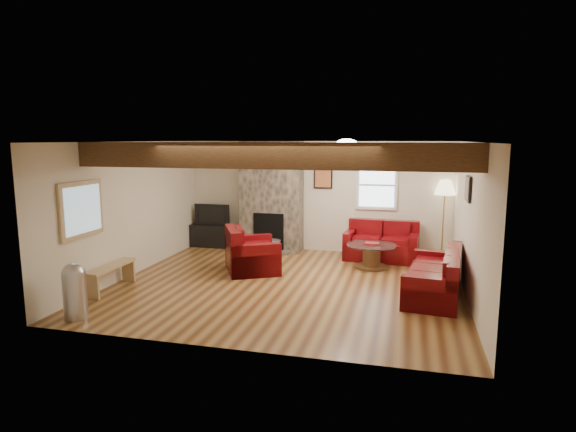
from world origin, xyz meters
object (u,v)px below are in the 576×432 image
at_px(floor_lamp, 445,192).
at_px(television, 213,214).
at_px(armchair_red, 252,249).
at_px(sofa_three, 434,273).
at_px(tv_cabinet, 214,235).
at_px(loveseat, 381,241).
at_px(coffee_table, 371,256).

bearing_deg(floor_lamp, television, -179.78).
bearing_deg(floor_lamp, armchair_red, -152.77).
relative_size(sofa_three, tv_cabinet, 1.81).
distance_m(loveseat, television, 3.99).
relative_size(coffee_table, tv_cabinet, 0.92).
xyz_separation_m(loveseat, tv_cabinet, (-3.96, 0.30, -0.14)).
bearing_deg(television, loveseat, -4.33).
height_order(television, floor_lamp, floor_lamp).
xyz_separation_m(coffee_table, floor_lamp, (1.41, 1.06, 1.22)).
height_order(loveseat, television, television).
xyz_separation_m(armchair_red, coffee_table, (2.23, 0.81, -0.19)).
bearing_deg(tv_cabinet, floor_lamp, 0.22).
relative_size(sofa_three, floor_lamp, 1.14).
height_order(sofa_three, television, television).
height_order(sofa_three, armchair_red, armchair_red).
bearing_deg(coffee_table, floor_lamp, 36.96).
xyz_separation_m(sofa_three, coffee_table, (-1.12, 1.49, -0.13)).
distance_m(loveseat, tv_cabinet, 3.97).
xyz_separation_m(sofa_three, television, (-4.93, 2.53, 0.41)).
xyz_separation_m(sofa_three, loveseat, (-0.97, 2.23, 0.03)).
distance_m(tv_cabinet, television, 0.52).
bearing_deg(television, armchair_red, -49.51).
height_order(loveseat, armchair_red, armchair_red).
bearing_deg(sofa_three, loveseat, -149.90).
bearing_deg(coffee_table, tv_cabinet, 164.76).
height_order(sofa_three, floor_lamp, floor_lamp).
height_order(sofa_three, tv_cabinet, sofa_three).
bearing_deg(television, tv_cabinet, 0.00).
distance_m(sofa_three, floor_lamp, 2.78).
bearing_deg(sofa_three, floor_lamp, -179.88).
xyz_separation_m(loveseat, armchair_red, (-2.38, -1.55, 0.03)).
relative_size(armchair_red, television, 1.23).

